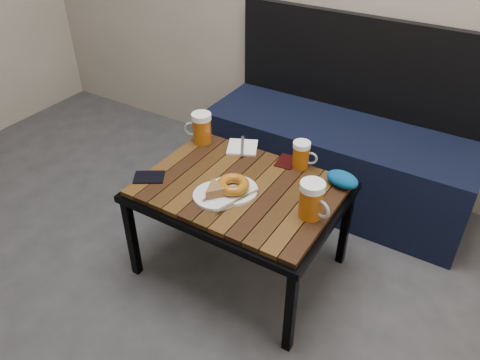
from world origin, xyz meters
The scene contains 12 objects.
bench centered at (0.27, 1.76, 0.27)m, with size 1.40×0.50×0.95m.
cafe_table centered at (0.12, 1.00, 0.43)m, with size 0.84×0.62×0.47m.
beer_mug_left centered at (-0.23, 1.21, 0.55)m, with size 0.14×0.11×0.15m.
beer_mug_centre centered at (0.27, 1.26, 0.53)m, with size 0.12×0.09×0.12m.
beer_mug_right centered at (0.45, 0.98, 0.55)m, with size 0.15×0.11×0.15m.
plate_pie centered at (0.07, 0.89, 0.49)m, with size 0.19×0.19×0.05m.
plate_bagel centered at (0.11, 0.95, 0.49)m, with size 0.20×0.26×0.06m.
napkin_left centered at (-0.03, 1.26, 0.48)m, with size 0.18×0.18×0.01m.
napkin_right centered at (0.07, 0.87, 0.48)m, with size 0.16×0.14×0.01m.
passport_navy centered at (-0.24, 0.85, 0.48)m, with size 0.09×0.13×0.01m, color black.
passport_burgundy centered at (0.20, 1.26, 0.47)m, with size 0.08×0.11×0.01m, color black.
knit_pouch centered at (0.48, 1.22, 0.50)m, with size 0.14×0.09×0.06m, color navy.
Camera 1 is at (0.93, -0.34, 1.62)m, focal length 35.00 mm.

